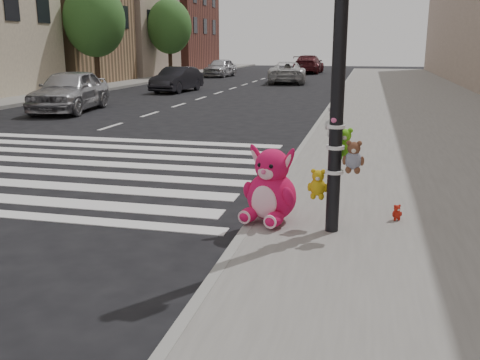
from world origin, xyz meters
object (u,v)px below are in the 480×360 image
(signal_pole, at_px, (339,97))
(car_white_near, at_px, (288,72))
(car_dark_far, at_px, (177,79))
(car_silver_far, at_px, (70,91))
(pink_bunny, at_px, (271,190))
(red_teddy, at_px, (397,212))

(signal_pole, xyz_separation_m, car_white_near, (-4.73, 28.06, -1.11))
(car_dark_far, bearing_deg, car_silver_far, -90.12)
(signal_pole, relative_size, car_dark_far, 1.03)
(pink_bunny, height_order, car_dark_far, car_dark_far)
(pink_bunny, height_order, car_silver_far, car_silver_far)
(car_dark_far, relative_size, car_white_near, 0.80)
(pink_bunny, height_order, car_white_near, car_white_near)
(car_silver_far, distance_m, car_dark_far, 8.94)
(signal_pole, distance_m, car_dark_far, 22.32)
(red_teddy, bearing_deg, pink_bunny, 164.26)
(car_white_near, bearing_deg, car_silver_far, 65.71)
(red_teddy, distance_m, car_dark_far, 22.11)
(signal_pole, bearing_deg, car_dark_far, 114.82)
(pink_bunny, relative_size, car_white_near, 0.21)
(pink_bunny, relative_size, red_teddy, 4.74)
(pink_bunny, distance_m, red_teddy, 1.69)
(pink_bunny, bearing_deg, car_dark_far, 129.46)
(red_teddy, height_order, car_white_near, car_white_near)
(car_white_near, bearing_deg, signal_pole, 93.60)
(signal_pole, bearing_deg, car_white_near, 99.57)
(signal_pole, relative_size, red_teddy, 18.75)
(pink_bunny, xyz_separation_m, car_silver_far, (-9.45, 11.15, 0.21))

